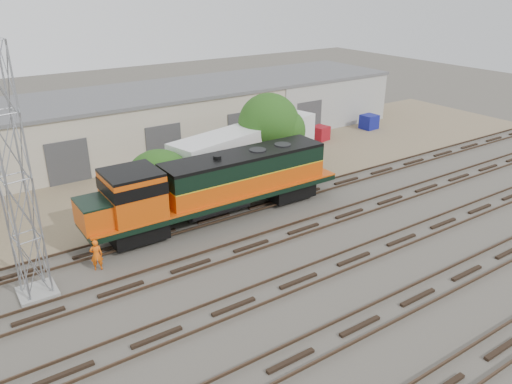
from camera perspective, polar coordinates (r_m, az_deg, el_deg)
ground at (r=28.76m, az=1.10°, el=-7.53°), size 140.00×140.00×0.00m
dirt_strip at (r=40.71m, az=-11.14°, el=1.55°), size 80.00×16.00×0.02m
tracks at (r=26.70m, az=4.87°, el=-10.08°), size 80.00×20.40×0.28m
warehouse at (r=47.04m, az=-15.29°, el=7.49°), size 58.40×10.40×5.30m
locomotive at (r=32.29m, az=-4.85°, el=0.79°), size 17.78×3.12×4.27m
signal_tower at (r=25.43m, az=-25.79°, el=0.94°), size 1.83×1.83×12.41m
worker at (r=28.58m, az=-17.78°, el=-6.86°), size 0.76×0.61×1.82m
semi_trailer at (r=39.15m, az=-0.61°, el=5.29°), size 14.13×6.06×4.27m
dumpster_blue at (r=54.85m, az=12.79°, el=7.82°), size 1.69×1.59×1.50m
dumpster_red at (r=49.96m, az=7.36°, el=6.67°), size 1.76×1.68×1.40m
tree_mid at (r=33.80m, az=-10.42°, el=0.65°), size 4.97×4.74×4.74m
tree_east at (r=39.84m, az=1.92°, el=7.60°), size 5.13×4.88×6.59m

